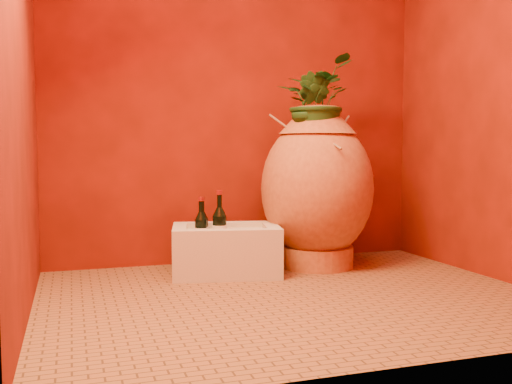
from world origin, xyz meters
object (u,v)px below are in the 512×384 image
object	(u,v)px
wine_bottle_b	(220,228)
stone_basin	(226,251)
amphora	(317,188)
wine_bottle_a	(202,229)
wine_bottle_c	(201,230)
wall_tap	(303,143)

from	to	relation	value
wine_bottle_b	stone_basin	bearing A→B (deg)	27.31
amphora	wine_bottle_a	xyz separation A→B (m)	(-0.73, 0.04, -0.24)
wine_bottle_b	wine_bottle_c	distance (m)	0.11
stone_basin	wine_bottle_b	size ratio (longest dim) A/B	2.02
amphora	wine_bottle_a	bearing A→B (deg)	176.97
amphora	wall_tap	bearing A→B (deg)	86.63
wine_bottle_c	amphora	bearing A→B (deg)	2.02
wine_bottle_b	wine_bottle_a	bearing A→B (deg)	126.11
wine_bottle_b	wall_tap	bearing A→B (deg)	26.61
wine_bottle_a	wall_tap	xyz separation A→B (m)	(0.75, 0.23, 0.52)
amphora	wine_bottle_b	distance (m)	0.69
wall_tap	wine_bottle_a	bearing A→B (deg)	-163.12
stone_basin	wine_bottle_a	world-z (taller)	wine_bottle_a
wine_bottle_c	stone_basin	bearing A→B (deg)	-7.49
amphora	wine_bottle_a	world-z (taller)	amphora
amphora	wall_tap	world-z (taller)	amphora
wine_bottle_a	wall_tap	bearing A→B (deg)	16.88
amphora	stone_basin	size ratio (longest dim) A/B	1.45
stone_basin	wall_tap	distance (m)	0.95
wine_bottle_b	amphora	bearing A→B (deg)	6.06
wine_bottle_a	wine_bottle_c	xyz separation A→B (m)	(-0.02, -0.07, 0.00)
stone_basin	wine_bottle_b	distance (m)	0.15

